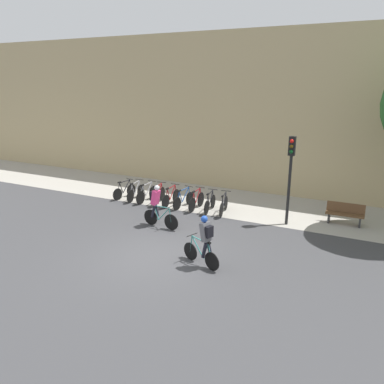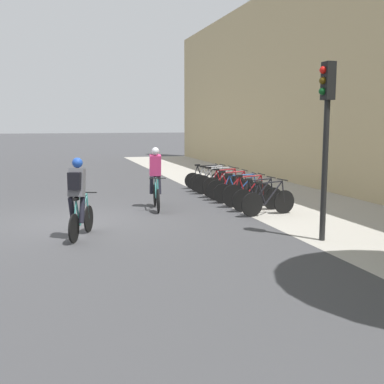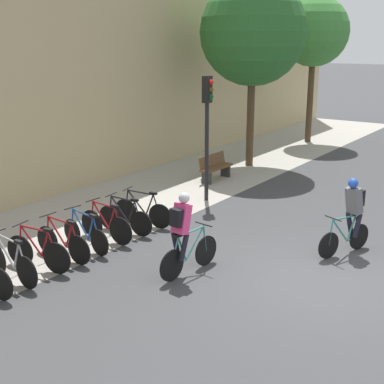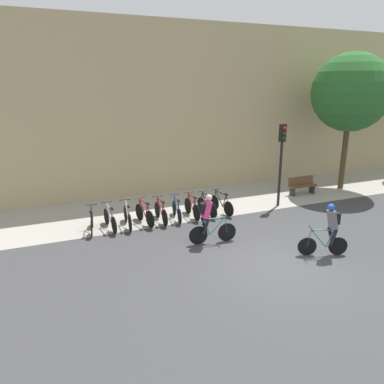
{
  "view_description": "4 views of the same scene",
  "coord_description": "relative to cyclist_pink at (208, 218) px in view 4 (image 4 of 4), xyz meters",
  "views": [
    {
      "loc": [
        6.26,
        -10.02,
        5.76
      ],
      "look_at": [
        -0.19,
        3.39,
        1.35
      ],
      "focal_mm": 35.0,
      "sensor_mm": 36.0,
      "label": 1
    },
    {
      "loc": [
        12.2,
        -0.53,
        2.48
      ],
      "look_at": [
        0.96,
        2.79,
        0.78
      ],
      "focal_mm": 45.0,
      "sensor_mm": 36.0,
      "label": 2
    },
    {
      "loc": [
        -9.49,
        -3.55,
        4.67
      ],
      "look_at": [
        0.72,
        3.55,
        1.12
      ],
      "focal_mm": 50.0,
      "sensor_mm": 36.0,
      "label": 3
    },
    {
      "loc": [
        -6.47,
        -8.53,
        5.34
      ],
      "look_at": [
        -1.28,
        3.81,
        1.47
      ],
      "focal_mm": 35.0,
      "sensor_mm": 36.0,
      "label": 4
    }
  ],
  "objects": [
    {
      "name": "kerb_strip",
      "position": [
        1.28,
        4.39,
        -0.94
      ],
      "size": [
        44.0,
        4.5,
        0.01
      ],
      "primitive_type": "cube",
      "color": "#A39E93",
      "rests_on": "ground"
    },
    {
      "name": "traffic_light_pole",
      "position": [
        4.74,
        2.55,
        1.61
      ],
      "size": [
        0.26,
        0.3,
        3.69
      ],
      "color": "black",
      "rests_on": "ground"
    },
    {
      "name": "parked_bike_5",
      "position": [
        -0.15,
        2.67,
        -0.56
      ],
      "size": [
        0.46,
        1.66,
        0.94
      ],
      "color": "black",
      "rests_on": "ground"
    },
    {
      "name": "street_tree_0",
      "position": [
        9.6,
        3.78,
        3.99
      ],
      "size": [
        3.89,
        3.89,
        6.9
      ],
      "color": "#4C3823",
      "rests_on": "ground"
    },
    {
      "name": "building_facade",
      "position": [
        1.28,
        6.94,
        3.19
      ],
      "size": [
        44.0,
        0.6,
        8.27
      ],
      "primitive_type": "cube",
      "color": "tan",
      "rests_on": "ground"
    },
    {
      "name": "parked_bike_1",
      "position": [
        -2.87,
        2.67,
        -0.55
      ],
      "size": [
        0.46,
        1.7,
        0.96
      ],
      "color": "black",
      "rests_on": "ground"
    },
    {
      "name": "parked_bike_4",
      "position": [
        -0.83,
        2.67,
        -0.55
      ],
      "size": [
        0.46,
        1.69,
        0.96
      ],
      "color": "black",
      "rests_on": "ground"
    },
    {
      "name": "parked_bike_0",
      "position": [
        -3.55,
        2.67,
        -0.57
      ],
      "size": [
        0.46,
        1.56,
        0.94
      ],
      "color": "black",
      "rests_on": "ground"
    },
    {
      "name": "parked_bike_8",
      "position": [
        1.89,
        2.67,
        -0.55
      ],
      "size": [
        0.46,
        1.67,
        0.96
      ],
      "color": "black",
      "rests_on": "ground"
    },
    {
      "name": "parked_bike_7",
      "position": [
        1.21,
        2.67,
        -0.56
      ],
      "size": [
        0.46,
        1.61,
        0.96
      ],
      "color": "black",
      "rests_on": "ground"
    },
    {
      "name": "ground",
      "position": [
        1.28,
        -2.36,
        -0.95
      ],
      "size": [
        200.0,
        200.0,
        0.0
      ],
      "primitive_type": "plane",
      "color": "#3D3D3F"
    },
    {
      "name": "bench",
      "position": [
        6.92,
        3.64,
        -0.48
      ],
      "size": [
        1.51,
        0.44,
        0.89
      ],
      "color": "brown",
      "rests_on": "ground"
    },
    {
      "name": "parked_bike_6",
      "position": [
        0.53,
        2.67,
        -0.54
      ],
      "size": [
        0.46,
        1.64,
        0.98
      ],
      "color": "black",
      "rests_on": "ground"
    },
    {
      "name": "cyclist_pink",
      "position": [
        0.0,
        0.0,
        0.0
      ],
      "size": [
        1.71,
        0.5,
        1.77
      ],
      "color": "black",
      "rests_on": "ground"
    },
    {
      "name": "parked_bike_3",
      "position": [
        -1.51,
        2.67,
        -0.54
      ],
      "size": [
        0.46,
        1.65,
        0.98
      ],
      "color": "black",
      "rests_on": "ground"
    },
    {
      "name": "parked_bike_2",
      "position": [
        -2.19,
        2.67,
        -0.55
      ],
      "size": [
        0.46,
        1.73,
        0.97
      ],
      "color": "black",
      "rests_on": "ground"
    },
    {
      "name": "cyclist_grey",
      "position": [
        3.16,
        -2.36,
        0.0
      ],
      "size": [
        1.51,
        0.69,
        1.75
      ],
      "color": "black",
      "rests_on": "ground"
    }
  ]
}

